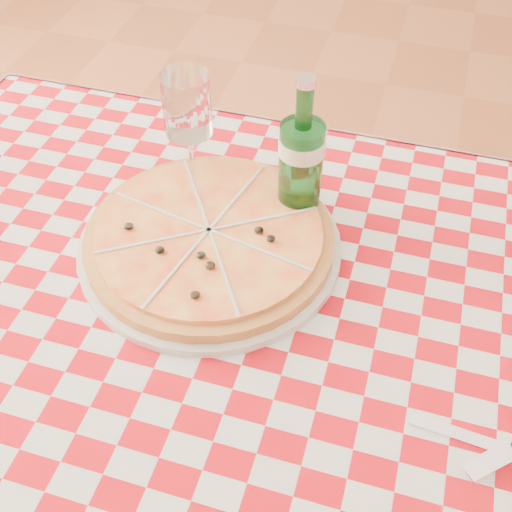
{
  "coord_description": "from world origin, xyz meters",
  "views": [
    {
      "loc": [
        0.15,
        -0.5,
        1.44
      ],
      "look_at": [
        -0.02,
        0.06,
        0.82
      ],
      "focal_mm": 45.0,
      "sensor_mm": 36.0,
      "label": 1
    }
  ],
  "objects_px": {
    "pizza_plate": "(209,237)",
    "water_bottle": "(301,153)",
    "dining_table": "(257,363)",
    "wine_glass": "(189,130)"
  },
  "relations": [
    {
      "from": "wine_glass",
      "to": "dining_table",
      "type": "bearing_deg",
      "value": -54.04
    },
    {
      "from": "pizza_plate",
      "to": "dining_table",
      "type": "bearing_deg",
      "value": -45.87
    },
    {
      "from": "water_bottle",
      "to": "wine_glass",
      "type": "height_order",
      "value": "water_bottle"
    },
    {
      "from": "water_bottle",
      "to": "wine_glass",
      "type": "relative_size",
      "value": 1.27
    },
    {
      "from": "dining_table",
      "to": "pizza_plate",
      "type": "xyz_separation_m",
      "value": [
        -0.1,
        0.11,
        0.12
      ]
    },
    {
      "from": "pizza_plate",
      "to": "water_bottle",
      "type": "bearing_deg",
      "value": 46.13
    },
    {
      "from": "dining_table",
      "to": "water_bottle",
      "type": "xyz_separation_m",
      "value": [
        0.0,
        0.22,
        0.22
      ]
    },
    {
      "from": "dining_table",
      "to": "pizza_plate",
      "type": "bearing_deg",
      "value": 134.13
    },
    {
      "from": "dining_table",
      "to": "wine_glass",
      "type": "height_order",
      "value": "wine_glass"
    },
    {
      "from": "dining_table",
      "to": "water_bottle",
      "type": "relative_size",
      "value": 5.0
    }
  ]
}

